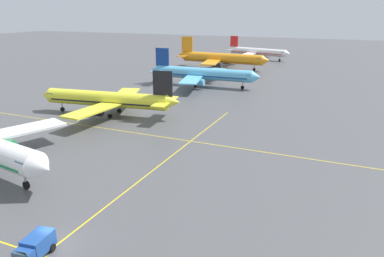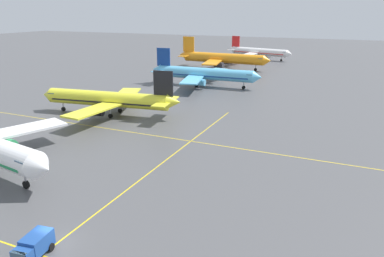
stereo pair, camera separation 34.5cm
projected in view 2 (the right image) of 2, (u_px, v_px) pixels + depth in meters
The scene contains 7 objects.
ground_plane at pixel (56, 244), 37.47m from camera, with size 600.00×600.00×0.00m, color #4C4C4F.
airliner_second_row at pixel (109, 99), 82.28m from camera, with size 34.09×29.14×10.60m.
airliner_third_row at pixel (204, 74), 113.73m from camera, with size 35.94×31.06×11.19m.
airliner_far_left_stand at pixel (222, 58), 147.44m from camera, with size 39.17×33.84×12.20m.
airliner_far_right_stand at pixel (258, 52), 175.78m from camera, with size 33.05×28.10×10.36m.
taxiway_markings at pixel (139, 181), 51.23m from camera, with size 133.05×78.46×0.01m.
service_truck_red_van at pixel (33, 246), 35.18m from camera, with size 2.64×4.34×2.10m.
Camera 2 is at (25.66, -23.63, 22.76)m, focal length 34.41 mm.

